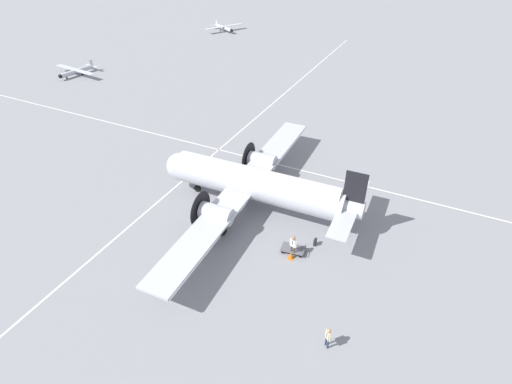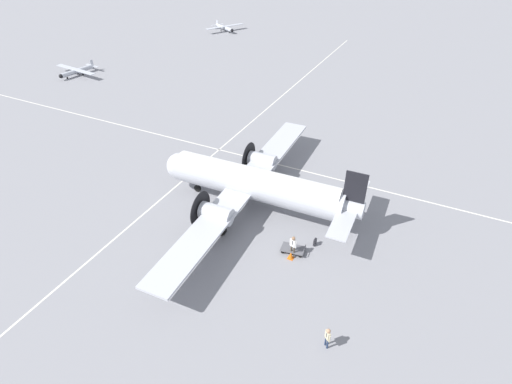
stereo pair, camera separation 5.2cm
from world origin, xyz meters
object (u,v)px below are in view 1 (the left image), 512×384
airliner_main (252,183)px  baggage_cart (293,249)px  passenger_boarding (293,244)px  light_aircraft_taxiing (224,28)px  crew_foreground (328,336)px  suitcase_near_door (315,242)px  light_aircraft_distant (76,71)px  traffic_cone (291,255)px

airliner_main → baggage_cart: airliner_main is taller
passenger_boarding → light_aircraft_taxiing: (-59.44, -40.33, -0.33)m
airliner_main → light_aircraft_taxiing: bearing=-59.7°
airliner_main → light_aircraft_taxiing: 65.29m
airliner_main → crew_foreground: (10.68, 10.50, -1.53)m
suitcase_near_door → light_aircraft_distant: bearing=-113.8°
light_aircraft_distant → light_aircraft_taxiing: light_aircraft_taxiing is taller
light_aircraft_taxiing → suitcase_near_door: bearing=-26.2°
light_aircraft_taxiing → traffic_cone: bearing=-27.9°
light_aircraft_distant → traffic_cone: light_aircraft_distant is taller
suitcase_near_door → light_aircraft_taxiing: light_aircraft_taxiing is taller
airliner_main → traffic_cone: airliner_main is taller
crew_foreground → light_aircraft_taxiing: size_ratio=0.19×
baggage_cart → light_aircraft_distant: bearing=-33.1°
crew_foreground → suitcase_near_door: crew_foreground is taller
passenger_boarding → suitcase_near_door: size_ratio=2.88×
suitcase_near_door → traffic_cone: suitcase_near_door is taller
airliner_main → light_aircraft_distant: (-18.95, -41.40, -1.78)m
airliner_main → crew_foreground: bearing=132.7°
airliner_main → traffic_cone: bearing=139.3°
crew_foreground → light_aircraft_taxiing: light_aircraft_taxiing is taller
passenger_boarding → traffic_cone: bearing=109.0°
suitcase_near_door → light_aircraft_taxiing: bearing=-144.2°
suitcase_near_door → light_aircraft_distant: 52.72m
light_aircraft_taxiing → traffic_cone: (59.87, 40.36, -0.50)m
airliner_main → traffic_cone: (4.58, 5.68, -2.26)m
baggage_cart → traffic_cone: bearing=91.5°
crew_foreground → passenger_boarding: passenger_boarding is taller
crew_foreground → passenger_boarding: (-6.53, -4.85, 0.10)m
crew_foreground → light_aircraft_distant: size_ratio=0.19×
light_aircraft_distant → light_aircraft_taxiing: 36.96m
airliner_main → baggage_cart: 7.12m
crew_foreground → traffic_cone: (-6.10, -4.82, -0.73)m
light_aircraft_distant → passenger_boarding: bearing=70.8°
traffic_cone → light_aircraft_distant: bearing=-116.6°
baggage_cart → light_aircraft_taxiing: (-59.11, -40.24, 0.51)m
airliner_main → light_aircraft_distant: airliner_main is taller
airliner_main → passenger_boarding: airliner_main is taller
passenger_boarding → traffic_cone: size_ratio=2.98×
suitcase_near_door → crew_foreground: bearing=23.7°
crew_foreground → suitcase_near_door: size_ratio=2.64×
crew_foreground → baggage_cart: crew_foreground is taller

